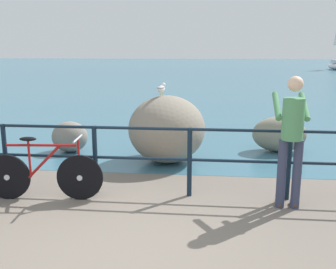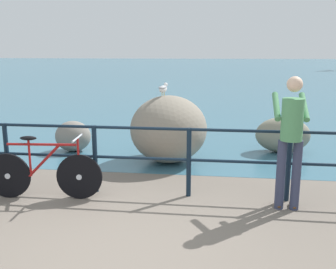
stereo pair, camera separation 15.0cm
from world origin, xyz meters
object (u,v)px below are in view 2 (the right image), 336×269
(bicycle, at_px, (44,172))
(person_at_railing, at_px, (291,137))
(breakwater_boulder_right, at_px, (283,135))
(breakwater_boulder_left, at_px, (73,136))
(breakwater_boulder_main, at_px, (169,129))
(seagull, at_px, (163,88))

(bicycle, relative_size, person_at_railing, 0.95)
(bicycle, relative_size, breakwater_boulder_right, 1.52)
(breakwater_boulder_left, distance_m, breakwater_boulder_right, 4.40)
(person_at_railing, xyz_separation_m, breakwater_boulder_main, (-1.87, 2.04, -0.36))
(person_at_railing, distance_m, breakwater_boulder_left, 4.75)
(bicycle, xyz_separation_m, breakwater_boulder_main, (1.54, 2.11, 0.25))
(person_at_railing, bearing_deg, seagull, 45.97)
(person_at_railing, height_order, breakwater_boulder_right, person_at_railing)
(breakwater_boulder_right, bearing_deg, seagull, -157.15)
(person_at_railing, relative_size, breakwater_boulder_right, 1.59)
(bicycle, distance_m, breakwater_boulder_left, 2.66)
(breakwater_boulder_main, distance_m, breakwater_boulder_right, 2.49)
(person_at_railing, xyz_separation_m, breakwater_boulder_right, (0.41, 3.01, -0.62))
(bicycle, height_order, seagull, seagull)
(bicycle, height_order, breakwater_boulder_main, breakwater_boulder_main)
(breakwater_boulder_main, relative_size, seagull, 4.61)
(bicycle, bearing_deg, breakwater_boulder_right, 34.13)
(person_at_railing, relative_size, breakwater_boulder_main, 1.13)
(person_at_railing, distance_m, seagull, 2.84)
(breakwater_boulder_main, relative_size, breakwater_boulder_right, 1.41)
(breakwater_boulder_right, distance_m, seagull, 2.78)
(bicycle, bearing_deg, breakwater_boulder_left, 97.36)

